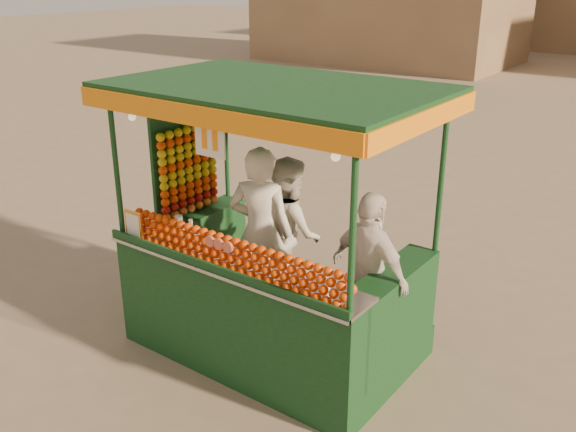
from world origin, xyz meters
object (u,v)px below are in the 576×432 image
Objects in this scene: vendor_middle at (289,231)px; vendor_right at (369,273)px; vendor_left at (261,233)px; juice_cart at (261,272)px.

vendor_middle reaches higher than vendor_right.
vendor_left reaches higher than vendor_middle.
juice_cart is at bearing 108.24° from vendor_left.
juice_cart reaches higher than vendor_left.
juice_cart reaches higher than vendor_right.
vendor_middle is at bearing 97.34° from juice_cart.
vendor_left is 1.15× the size of vendor_right.
vendor_right is at bearing 12.86° from juice_cart.
vendor_left reaches higher than vendor_right.
vendor_left is (-0.15, 0.19, 0.32)m from juice_cart.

